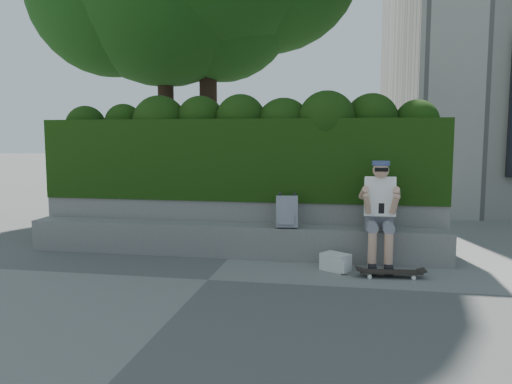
% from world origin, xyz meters
% --- Properties ---
extents(ground, '(80.00, 80.00, 0.00)m').
position_xyz_m(ground, '(0.00, 0.00, 0.00)').
color(ground, slate).
rests_on(ground, ground).
extents(bench_ledge, '(6.00, 0.45, 0.45)m').
position_xyz_m(bench_ledge, '(0.00, 1.25, 0.23)').
color(bench_ledge, gray).
rests_on(bench_ledge, ground).
extents(planter_wall, '(6.00, 0.50, 0.75)m').
position_xyz_m(planter_wall, '(0.00, 1.73, 0.38)').
color(planter_wall, gray).
rests_on(planter_wall, ground).
extents(hedge, '(6.00, 1.00, 1.20)m').
position_xyz_m(hedge, '(0.00, 1.95, 1.35)').
color(hedge, black).
rests_on(hedge, planter_wall).
extents(person, '(0.40, 0.76, 1.38)m').
position_xyz_m(person, '(2.04, 1.07, 0.75)').
color(person, slate).
rests_on(person, ground).
extents(skateboard, '(0.75, 0.25, 0.08)m').
position_xyz_m(skateboard, '(2.14, 0.49, 0.06)').
color(skateboard, black).
rests_on(skateboard, ground).
extents(backpack_plaid, '(0.32, 0.20, 0.43)m').
position_xyz_m(backpack_plaid, '(0.80, 1.15, 0.67)').
color(backpack_plaid, '#9FA0A4').
rests_on(backpack_plaid, bench_ledge).
extents(backpack_ground, '(0.41, 0.39, 0.22)m').
position_xyz_m(backpack_ground, '(1.48, 0.70, 0.11)').
color(backpack_ground, white).
rests_on(backpack_ground, ground).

